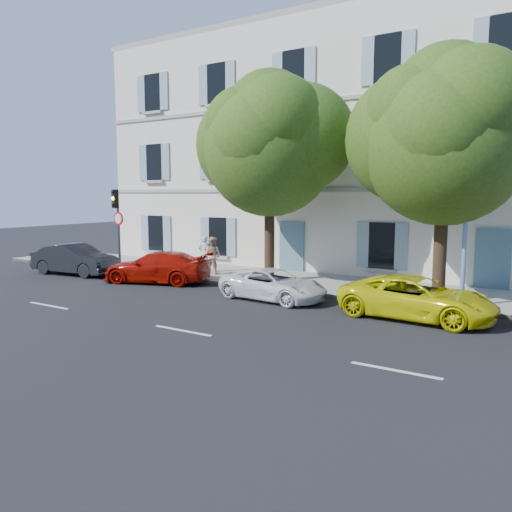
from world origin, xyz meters
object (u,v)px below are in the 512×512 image
Objects in this scene: tree_right at (445,145)px; road_sign at (119,228)px; traffic_light at (116,211)px; street_lamp at (467,176)px; car_yellow_supercar at (417,298)px; car_dark_sedan at (75,259)px; pedestrian_b at (213,255)px; car_white_coupe at (273,285)px; car_red_coupe at (157,267)px; tree_left at (270,151)px; pedestrian_a at (205,254)px.

road_sign is (-14.96, -0.39, -3.24)m from tree_right.
traffic_light is 16.18m from street_lamp.
car_yellow_supercar is at bearing -95.46° from tree_right.
car_yellow_supercar is 0.63× the size of street_lamp.
tree_right is (16.23, 2.03, 4.69)m from car_dark_sedan.
pedestrian_b is at bearing -70.61° from car_dark_sedan.
road_sign is (-14.76, 1.68, 1.52)m from car_yellow_supercar.
street_lamp reaches higher than traffic_light.
traffic_light is at bearing -32.72° from car_dark_sedan.
car_white_coupe is at bearing -165.43° from street_lamp.
car_red_coupe is (4.85, 0.42, -0.05)m from car_dark_sedan.
tree_left is at bearing 5.78° from traffic_light.
car_red_coupe is 6.92m from tree_left.
street_lamp is (12.18, 1.20, 3.70)m from car_red_coupe.
pedestrian_b is at bearing 173.42° from street_lamp.
car_red_coupe is at bearing -152.56° from tree_left.
car_red_coupe is at bearing 91.18° from car_white_coupe.
tree_left is (-1.73, 2.64, 5.02)m from car_white_coupe.
car_red_coupe reaches higher than car_yellow_supercar.
tree_left reaches higher than car_red_coupe.
pedestrian_a is at bearing 16.28° from traffic_light.
road_sign is at bearing -43.89° from car_dark_sedan.
street_lamp is at bearing -70.54° from car_white_coupe.
street_lamp is (0.80, -0.41, -1.04)m from tree_right.
street_lamp is at bearing -7.62° from tree_left.
road_sign is 1.63× the size of pedestrian_a.
car_dark_sedan is 16.03m from car_yellow_supercar.
car_yellow_supercar is 10.44m from pedestrian_b.
pedestrian_b reaches higher than car_white_coupe.
tree_right is at bearing -64.49° from car_white_coupe.
road_sign is 0.38× the size of street_lamp.
street_lamp is at bearing -27.04° from tree_right.
street_lamp is at bearing 146.69° from pedestrian_a.
tree_right is 11.16m from pedestrian_b.
tree_left reaches higher than traffic_light.
pedestrian_a reaches higher than car_yellow_supercar.
tree_left reaches higher than street_lamp.
traffic_light is 5.56m from pedestrian_b.
street_lamp is at bearing 78.34° from car_red_coupe.
car_yellow_supercar is 8.86m from tree_left.
car_yellow_supercar is at bearing -85.78° from car_white_coupe.
traffic_light is (0.91, 1.83, 2.24)m from car_dark_sedan.
car_red_coupe is 0.55× the size of tree_left.
tree_right is 2.92× the size of road_sign.
tree_left is at bearing 174.81° from tree_right.
car_dark_sedan is 0.52× the size of tree_left.
car_dark_sedan is at bearing 23.44° from pedestrian_b.
car_red_coupe is 2.75m from pedestrian_b.
car_white_coupe is at bearing -9.53° from road_sign.
car_dark_sedan is at bearing 95.04° from car_white_coupe.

